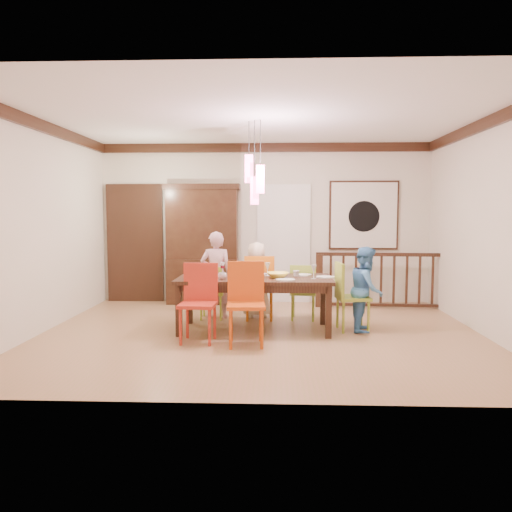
{
  "coord_description": "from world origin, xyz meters",
  "views": [
    {
      "loc": [
        0.21,
        -6.68,
        1.65
      ],
      "look_at": [
        -0.08,
        0.37,
        1.03
      ],
      "focal_mm": 35.0,
      "sensor_mm": 36.0,
      "label": 1
    }
  ],
  "objects_px": {
    "chair_end_right": "(353,292)",
    "balustrade": "(381,279)",
    "chair_far_left": "(212,288)",
    "person_end_right": "(366,289)",
    "china_hutch": "(203,244)",
    "dining_table": "(255,283)",
    "person_far_mid": "(257,280)",
    "person_far_left": "(216,275)"
  },
  "relations": [
    {
      "from": "chair_end_right",
      "to": "person_far_mid",
      "type": "distance_m",
      "value": 1.62
    },
    {
      "from": "person_far_left",
      "to": "person_far_mid",
      "type": "xyz_separation_m",
      "value": [
        0.63,
        0.07,
        -0.08
      ]
    },
    {
      "from": "china_hutch",
      "to": "balustrade",
      "type": "distance_m",
      "value": 3.22
    },
    {
      "from": "chair_end_right",
      "to": "person_far_left",
      "type": "height_order",
      "value": "person_far_left"
    },
    {
      "from": "china_hutch",
      "to": "balustrade",
      "type": "height_order",
      "value": "china_hutch"
    },
    {
      "from": "chair_far_left",
      "to": "person_far_mid",
      "type": "xyz_separation_m",
      "value": [
        0.69,
        0.13,
        0.12
      ]
    },
    {
      "from": "china_hutch",
      "to": "person_far_mid",
      "type": "relative_size",
      "value": 1.81
    },
    {
      "from": "balustrade",
      "to": "person_end_right",
      "type": "bearing_deg",
      "value": -104.75
    },
    {
      "from": "chair_far_left",
      "to": "person_end_right",
      "type": "bearing_deg",
      "value": 162.09
    },
    {
      "from": "dining_table",
      "to": "person_far_mid",
      "type": "distance_m",
      "value": 0.89
    },
    {
      "from": "dining_table",
      "to": "chair_end_right",
      "type": "distance_m",
      "value": 1.38
    },
    {
      "from": "dining_table",
      "to": "chair_end_right",
      "type": "bearing_deg",
      "value": 2.14
    },
    {
      "from": "balustrade",
      "to": "person_far_left",
      "type": "relative_size",
      "value": 1.66
    },
    {
      "from": "dining_table",
      "to": "person_far_mid",
      "type": "relative_size",
      "value": 1.8
    },
    {
      "from": "chair_far_left",
      "to": "chair_end_right",
      "type": "xyz_separation_m",
      "value": [
        2.07,
        -0.71,
        0.07
      ]
    },
    {
      "from": "chair_far_left",
      "to": "person_far_mid",
      "type": "bearing_deg",
      "value": -169.04
    },
    {
      "from": "dining_table",
      "to": "chair_far_left",
      "type": "bearing_deg",
      "value": 133.05
    },
    {
      "from": "chair_far_left",
      "to": "chair_end_right",
      "type": "height_order",
      "value": "chair_end_right"
    },
    {
      "from": "person_far_left",
      "to": "person_far_mid",
      "type": "bearing_deg",
      "value": -172.82
    },
    {
      "from": "balustrade",
      "to": "person_end_right",
      "type": "height_order",
      "value": "person_end_right"
    },
    {
      "from": "china_hutch",
      "to": "person_far_left",
      "type": "height_order",
      "value": "china_hutch"
    },
    {
      "from": "dining_table",
      "to": "person_far_mid",
      "type": "bearing_deg",
      "value": 90.58
    },
    {
      "from": "person_far_left",
      "to": "person_end_right",
      "type": "relative_size",
      "value": 1.15
    },
    {
      "from": "chair_end_right",
      "to": "balustrade",
      "type": "bearing_deg",
      "value": -29.77
    },
    {
      "from": "person_far_left",
      "to": "chair_end_right",
      "type": "bearing_deg",
      "value": 159.63
    },
    {
      "from": "person_far_mid",
      "to": "balustrade",
      "type": "bearing_deg",
      "value": -165.68
    },
    {
      "from": "chair_far_left",
      "to": "person_far_mid",
      "type": "distance_m",
      "value": 0.72
    },
    {
      "from": "dining_table",
      "to": "person_far_left",
      "type": "distance_m",
      "value": 1.03
    },
    {
      "from": "chair_end_right",
      "to": "person_end_right",
      "type": "height_order",
      "value": "person_end_right"
    },
    {
      "from": "person_far_left",
      "to": "person_far_mid",
      "type": "relative_size",
      "value": 1.14
    },
    {
      "from": "balustrade",
      "to": "china_hutch",
      "type": "bearing_deg",
      "value": 177.06
    },
    {
      "from": "dining_table",
      "to": "person_far_mid",
      "type": "xyz_separation_m",
      "value": [
        -0.0,
        0.89,
        -0.07
      ]
    },
    {
      "from": "dining_table",
      "to": "chair_far_left",
      "type": "height_order",
      "value": "chair_far_left"
    },
    {
      "from": "chair_end_right",
      "to": "china_hutch",
      "type": "height_order",
      "value": "china_hutch"
    },
    {
      "from": "chair_far_left",
      "to": "chair_end_right",
      "type": "bearing_deg",
      "value": 161.2
    },
    {
      "from": "balustrade",
      "to": "dining_table",
      "type": "bearing_deg",
      "value": -137.21
    },
    {
      "from": "china_hutch",
      "to": "balustrade",
      "type": "relative_size",
      "value": 0.96
    },
    {
      "from": "person_far_mid",
      "to": "dining_table",
      "type": "bearing_deg",
      "value": 82.63
    },
    {
      "from": "dining_table",
      "to": "china_hutch",
      "type": "height_order",
      "value": "china_hutch"
    },
    {
      "from": "dining_table",
      "to": "balustrade",
      "type": "distance_m",
      "value": 2.75
    },
    {
      "from": "chair_far_left",
      "to": "chair_end_right",
      "type": "relative_size",
      "value": 0.86
    },
    {
      "from": "chair_end_right",
      "to": "balustrade",
      "type": "relative_size",
      "value": 0.42
    }
  ]
}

